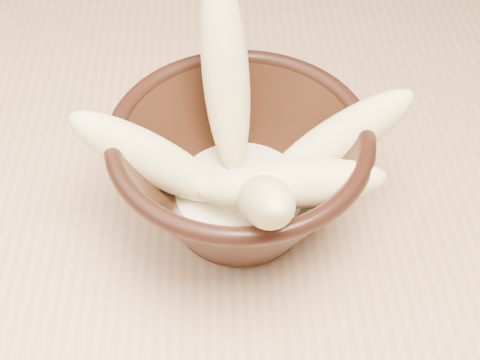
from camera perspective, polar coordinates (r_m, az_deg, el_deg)
name	(u,v)px	position (r m, az deg, el deg)	size (l,w,h in m)	color
table	(360,263)	(0.69, 10.19, -6.96)	(1.20, 0.80, 0.75)	tan
bowl	(240,172)	(0.56, 0.00, 0.69)	(0.22, 0.22, 0.12)	black
milk_puddle	(240,194)	(0.58, 0.00, -1.24)	(0.12, 0.12, 0.02)	beige
banana_upright	(226,73)	(0.56, -1.23, 9.09)	(0.04, 0.04, 0.18)	#F4D990
banana_left	(151,159)	(0.55, -7.59, 1.80)	(0.04, 0.04, 0.15)	#F4D990
banana_right	(335,143)	(0.56, 8.09, 3.16)	(0.04, 0.04, 0.15)	#F4D990
banana_across	(288,185)	(0.53, 4.11, -0.39)	(0.04, 0.04, 0.15)	#F4D990
banana_front	(265,201)	(0.49, 2.14, -1.84)	(0.04, 0.04, 0.17)	#F4D990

